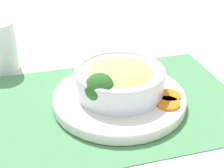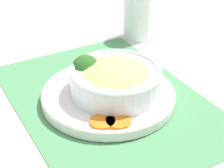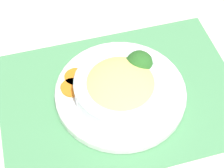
{
  "view_description": "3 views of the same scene",
  "coord_description": "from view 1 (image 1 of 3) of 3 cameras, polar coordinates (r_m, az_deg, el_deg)",
  "views": [
    {
      "loc": [
        0.18,
        0.52,
        0.37
      ],
      "look_at": [
        0.02,
        0.01,
        0.05
      ],
      "focal_mm": 50.0,
      "sensor_mm": 36.0,
      "label": 1
    },
    {
      "loc": [
        -0.56,
        0.34,
        0.44
      ],
      "look_at": [
        -0.01,
        -0.0,
        0.05
      ],
      "focal_mm": 60.0,
      "sensor_mm": 36.0,
      "label": 2
    },
    {
      "loc": [
        -0.16,
        -0.44,
        0.66
      ],
      "look_at": [
        -0.02,
        -0.0,
        0.05
      ],
      "focal_mm": 60.0,
      "sensor_mm": 36.0,
      "label": 3
    }
  ],
  "objects": [
    {
      "name": "carrot_slice_near",
      "position": [
        0.63,
        10.22,
        -3.51
      ],
      "size": [
        0.05,
        0.05,
        0.01
      ],
      "color": "orange",
      "rests_on": "plate"
    },
    {
      "name": "broccoli_floret",
      "position": [
        0.6,
        -2.23,
        -0.82
      ],
      "size": [
        0.06,
        0.06,
        0.07
      ],
      "color": "#84AD5B",
      "rests_on": "plate"
    },
    {
      "name": "ground_plane",
      "position": [
        0.66,
        1.31,
        -3.49
      ],
      "size": [
        4.0,
        4.0,
        0.0
      ],
      "primitive_type": "plane",
      "color": "beige"
    },
    {
      "name": "bowl",
      "position": [
        0.65,
        1.45,
        1.1
      ],
      "size": [
        0.19,
        0.19,
        0.06
      ],
      "color": "silver",
      "rests_on": "plate"
    },
    {
      "name": "placemat",
      "position": [
        0.66,
        1.31,
        -3.35
      ],
      "size": [
        0.53,
        0.38,
        0.0
      ],
      "color": "#4C8C59",
      "rests_on": "ground_plane"
    },
    {
      "name": "plate",
      "position": [
        0.66,
        1.33,
        -2.38
      ],
      "size": [
        0.28,
        0.28,
        0.02
      ],
      "color": "white",
      "rests_on": "placemat"
    },
    {
      "name": "water_glass",
      "position": [
        0.82,
        -19.61,
        6.01
      ],
      "size": [
        0.08,
        0.08,
        0.12
      ],
      "color": "silver",
      "rests_on": "ground_plane"
    },
    {
      "name": "carrot_slice_middle",
      "position": [
        0.66,
        10.36,
        -2.12
      ],
      "size": [
        0.05,
        0.05,
        0.01
      ],
      "color": "orange",
      "rests_on": "plate"
    }
  ]
}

